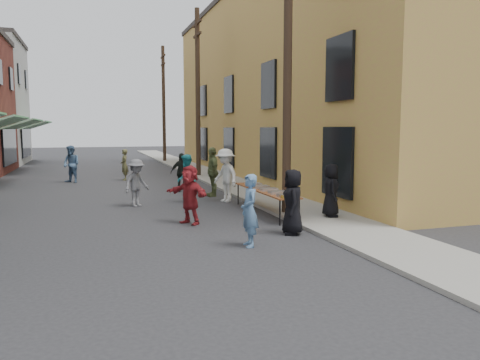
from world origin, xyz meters
TOP-DOWN VIEW (x-y plane):
  - ground at (0.00, 0.00)m, footprint 120.00×120.00m
  - sidewalk at (5.00, 15.00)m, footprint 2.20×60.00m
  - building_ochre at (11.10, 14.00)m, footprint 10.00×28.00m
  - utility_pole_near at (4.30, 3.00)m, footprint 0.26×0.26m
  - utility_pole_mid at (4.30, 15.00)m, footprint 0.26×0.26m
  - utility_pole_far at (4.30, 27.00)m, footprint 0.26×0.26m
  - serving_table at (3.80, 3.49)m, footprint 0.70×4.00m
  - catering_tray_sausage at (3.80, 1.84)m, footprint 0.50×0.33m
  - catering_tray_foil_b at (3.80, 2.49)m, footprint 0.50×0.33m
  - catering_tray_buns at (3.80, 3.19)m, footprint 0.50×0.33m
  - catering_tray_foil_d at (3.80, 3.89)m, footprint 0.50×0.33m
  - catering_tray_buns_end at (3.80, 4.59)m, footprint 0.50×0.33m
  - condiment_jar_a at (3.58, 1.54)m, footprint 0.07×0.07m
  - condiment_jar_b at (3.58, 1.64)m, footprint 0.07×0.07m
  - condiment_jar_c at (3.58, 1.74)m, footprint 0.07×0.07m
  - cup_stack at (4.00, 1.59)m, footprint 0.08×0.08m
  - guest_front_a at (3.40, 0.54)m, footprint 0.72×0.92m
  - guest_front_b at (1.97, -0.29)m, footprint 0.41×0.61m
  - guest_front_c at (1.86, 6.29)m, footprint 0.85×0.98m
  - guest_front_d at (3.26, 6.10)m, footprint 1.09×1.41m
  - guest_front_e at (3.16, 7.58)m, footprint 0.48×1.13m
  - guest_queue_back at (1.21, 2.60)m, footprint 1.21×1.55m
  - server at (5.22, 1.90)m, footprint 0.70×0.87m
  - passerby_left at (0.09, 6.03)m, footprint 1.19×1.13m
  - passerby_mid at (2.28, 9.25)m, footprint 1.02×0.61m
  - passerby_right at (0.30, 14.45)m, footprint 0.41×0.60m
  - passerby_far at (-2.24, 14.15)m, footprint 1.12×1.11m

SIDE VIEW (x-z plane):
  - ground at x=0.00m, z-range 0.00..0.00m
  - sidewalk at x=5.00m, z-range 0.00..0.10m
  - serving_table at x=3.80m, z-range 0.34..1.09m
  - catering_tray_sausage at x=3.80m, z-range 0.75..0.83m
  - catering_tray_foil_b at x=3.80m, z-range 0.75..0.83m
  - catering_tray_buns at x=3.80m, z-range 0.75..0.83m
  - catering_tray_foil_d at x=3.80m, z-range 0.75..0.83m
  - catering_tray_buns_end at x=3.80m, z-range 0.75..0.83m
  - condiment_jar_a at x=3.58m, z-range 0.75..0.83m
  - condiment_jar_b at x=3.58m, z-range 0.75..0.83m
  - condiment_jar_c at x=3.58m, z-range 0.75..0.83m
  - passerby_right at x=0.30m, z-range 0.00..1.60m
  - passerby_left at x=0.09m, z-range 0.00..1.62m
  - cup_stack at x=4.00m, z-range 0.75..0.87m
  - passerby_mid at x=2.28m, z-range 0.00..1.63m
  - guest_front_b at x=1.97m, z-range 0.00..1.64m
  - guest_front_a at x=3.40m, z-range 0.00..1.64m
  - guest_queue_back at x=1.21m, z-range 0.00..1.64m
  - server at x=5.22m, z-range 0.10..1.63m
  - guest_front_c at x=1.86m, z-range 0.00..1.74m
  - passerby_far at x=-2.24m, z-range 0.00..1.82m
  - guest_front_d at x=3.26m, z-range 0.00..1.92m
  - guest_front_e at x=3.16m, z-range 0.00..1.92m
  - utility_pole_near at x=4.30m, z-range 0.00..9.00m
  - utility_pole_mid at x=4.30m, z-range 0.00..9.00m
  - utility_pole_far at x=4.30m, z-range 0.00..9.00m
  - building_ochre at x=11.10m, z-range 0.00..10.00m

